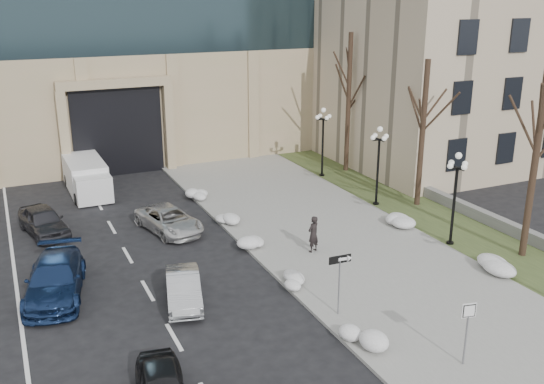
{
  "coord_description": "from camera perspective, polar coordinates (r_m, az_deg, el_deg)",
  "views": [
    {
      "loc": [
        -11.31,
        -8.99,
        11.88
      ],
      "look_at": [
        -0.63,
        14.23,
        3.5
      ],
      "focal_mm": 40.0,
      "sensor_mm": 36.0,
      "label": 1
    }
  ],
  "objects": [
    {
      "name": "lamppost_d",
      "position": [
        40.64,
        4.82,
        5.57
      ],
      "size": [
        1.18,
        1.18,
        4.76
      ],
      "color": "black",
      "rests_on": "ground"
    },
    {
      "name": "tree_far",
      "position": [
        41.62,
        7.27,
        10.1
      ],
      "size": [
        3.2,
        3.2,
        9.5
      ],
      "color": "black",
      "rests_on": "ground"
    },
    {
      "name": "tree_mid",
      "position": [
        35.28,
        14.11,
        7.2
      ],
      "size": [
        3.2,
        3.2,
        8.5
      ],
      "color": "black",
      "rests_on": "ground"
    },
    {
      "name": "snow_clump_c",
      "position": [
        22.13,
        8.07,
        -13.6
      ],
      "size": [
        1.1,
        1.6,
        0.36
      ],
      "primitive_type": "ellipsoid",
      "color": "white",
      "rests_on": "sidewalk"
    },
    {
      "name": "classical_building",
      "position": [
        50.11,
        17.5,
        10.6
      ],
      "size": [
        22.0,
        18.12,
        12.0
      ],
      "color": "#BFAB8F",
      "rests_on": "ground"
    },
    {
      "name": "pedestrian",
      "position": [
        28.9,
        3.9,
        -3.97
      ],
      "size": [
        0.77,
        0.64,
        1.79
      ],
      "primitive_type": "imported",
      "rotation": [
        0.0,
        0.0,
        3.51
      ],
      "color": "black",
      "rests_on": "sidewalk"
    },
    {
      "name": "snow_clump_g",
      "position": [
        37.02,
        -6.92,
        -0.21
      ],
      "size": [
        1.1,
        1.6,
        0.36
      ],
      "primitive_type": "ellipsoid",
      "color": "white",
      "rests_on": "sidewalk"
    },
    {
      "name": "snow_clump_i",
      "position": [
        28.78,
        19.61,
        -6.7
      ],
      "size": [
        1.1,
        1.6,
        0.36
      ],
      "primitive_type": "ellipsoid",
      "color": "white",
      "rests_on": "sidewalk"
    },
    {
      "name": "keep_sign",
      "position": [
        21.13,
        17.95,
        -11.46
      ],
      "size": [
        0.51,
        0.15,
        2.38
      ],
      "rotation": [
        0.0,
        0.0,
        -0.21
      ],
      "color": "slate",
      "rests_on": "ground"
    },
    {
      "name": "grass_strip",
      "position": [
        33.5,
        16.95,
        -3.35
      ],
      "size": [
        4.0,
        40.0,
        0.1
      ],
      "primitive_type": "cube",
      "color": "#394723",
      "rests_on": "ground"
    },
    {
      "name": "curb",
      "position": [
        27.82,
        -0.5,
        -6.96
      ],
      "size": [
        0.3,
        40.0,
        0.14
      ],
      "primitive_type": "cube",
      "color": "gray",
      "rests_on": "ground"
    },
    {
      "name": "lamppost_b",
      "position": [
        30.39,
        16.9,
        0.5
      ],
      "size": [
        1.18,
        1.18,
        4.76
      ],
      "color": "black",
      "rests_on": "ground"
    },
    {
      "name": "snow_clump_j",
      "position": [
        32.97,
        12.31,
        -2.85
      ],
      "size": [
        1.1,
        1.6,
        0.36
      ],
      "primitive_type": "ellipsoid",
      "color": "white",
      "rests_on": "sidewalk"
    },
    {
      "name": "car_d",
      "position": [
        32.12,
        -9.67,
        -2.61
      ],
      "size": [
        3.09,
        4.93,
        1.27
      ],
      "primitive_type": "imported",
      "rotation": [
        0.0,
        0.0,
        0.23
      ],
      "color": "beige",
      "rests_on": "ground"
    },
    {
      "name": "tree_near",
      "position": [
        29.54,
        23.79,
        4.78
      ],
      "size": [
        3.2,
        3.2,
        9.0
      ],
      "color": "black",
      "rests_on": "ground"
    },
    {
      "name": "box_truck",
      "position": [
        39.59,
        -17.04,
        1.32
      ],
      "size": [
        2.26,
        6.21,
        1.97
      ],
      "rotation": [
        0.0,
        0.0,
        0.01
      ],
      "color": "silver",
      "rests_on": "ground"
    },
    {
      "name": "snow_clump_e",
      "position": [
        29.7,
        -2.11,
        -4.81
      ],
      "size": [
        1.1,
        1.6,
        0.36
      ],
      "primitive_type": "ellipsoid",
      "color": "white",
      "rests_on": "sidewalk"
    },
    {
      "name": "lamppost_c",
      "position": [
        35.29,
        10.0,
        3.42
      ],
      "size": [
        1.18,
        1.18,
        4.76
      ],
      "color": "black",
      "rests_on": "ground"
    },
    {
      "name": "snow_clump_d",
      "position": [
        26.1,
        2.14,
        -8.19
      ],
      "size": [
        1.1,
        1.6,
        0.36
      ],
      "primitive_type": "ellipsoid",
      "color": "white",
      "rests_on": "sidewalk"
    },
    {
      "name": "snow_clump_f",
      "position": [
        33.09,
        -4.0,
        -2.38
      ],
      "size": [
        1.1,
        1.6,
        0.36
      ],
      "primitive_type": "ellipsoid",
      "color": "white",
      "rests_on": "sidewalk"
    },
    {
      "name": "car_e",
      "position": [
        33.42,
        -20.71,
        -2.57
      ],
      "size": [
        2.61,
        4.54,
        1.45
      ],
      "primitive_type": "imported",
      "rotation": [
        0.0,
        0.0,
        0.22
      ],
      "color": "#323238",
      "rests_on": "ground"
    },
    {
      "name": "stone_wall",
      "position": [
        36.06,
        17.32,
        -1.35
      ],
      "size": [
        0.5,
        30.0,
        0.7
      ],
      "primitive_type": "cube",
      "color": "gray",
      "rests_on": "ground"
    },
    {
      "name": "car_c",
      "position": [
        26.55,
        -19.75,
        -7.73
      ],
      "size": [
        3.24,
        5.65,
        1.54
      ],
      "primitive_type": "imported",
      "rotation": [
        0.0,
        0.0,
        -0.21
      ],
      "color": "navy",
      "rests_on": "ground"
    },
    {
      "name": "sidewalk",
      "position": [
        29.79,
        7.45,
        -5.39
      ],
      "size": [
        9.0,
        40.0,
        0.12
      ],
      "primitive_type": "cube",
      "color": "gray",
      "rests_on": "ground"
    },
    {
      "name": "car_b",
      "position": [
        24.86,
        -8.33,
        -8.98
      ],
      "size": [
        2.17,
        4.0,
        1.25
      ],
      "primitive_type": "imported",
      "rotation": [
        0.0,
        0.0,
        -0.24
      ],
      "color": "#AAADB2",
      "rests_on": "ground"
    },
    {
      "name": "one_way_sign",
      "position": [
        23.13,
        6.76,
        -6.92
      ],
      "size": [
        0.96,
        0.26,
        2.58
      ],
      "rotation": [
        0.0,
        0.0,
        -0.04
      ],
      "color": "slate",
      "rests_on": "ground"
    }
  ]
}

